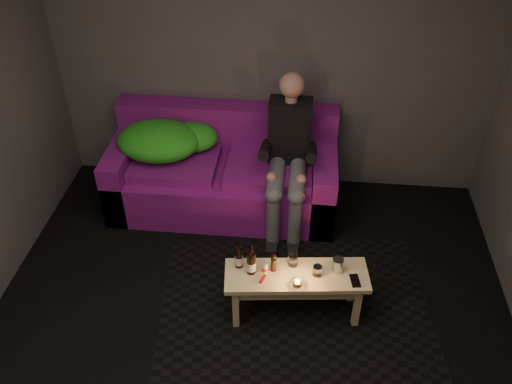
# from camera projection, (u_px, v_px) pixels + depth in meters

# --- Properties ---
(floor) EXTENTS (4.50, 4.50, 0.00)m
(floor) POSITION_uv_depth(u_px,v_px,m) (244.00, 364.00, 3.82)
(floor) COLOR black
(floor) RESTS_ON ground
(room) EXTENTS (4.50, 4.50, 4.50)m
(room) POSITION_uv_depth(u_px,v_px,m) (249.00, 130.00, 3.18)
(room) COLOR silver
(room) RESTS_ON ground
(rug) EXTENTS (2.25, 1.75, 0.01)m
(rug) POSITION_uv_depth(u_px,v_px,m) (294.00, 307.00, 4.23)
(rug) COLOR black
(rug) RESTS_ON floor
(sofa) EXTENTS (2.06, 0.93, 0.89)m
(sofa) POSITION_uv_depth(u_px,v_px,m) (224.00, 173.00, 5.09)
(sofa) COLOR #690E63
(sofa) RESTS_ON floor
(green_blanket) EXTENTS (0.91, 0.62, 0.31)m
(green_blanket) POSITION_uv_depth(u_px,v_px,m) (165.00, 140.00, 4.91)
(green_blanket) COLOR #2A8B19
(green_blanket) RESTS_ON sofa
(person) EXTENTS (0.37, 0.85, 1.37)m
(person) POSITION_uv_depth(u_px,v_px,m) (288.00, 152.00, 4.67)
(person) COLOR black
(person) RESTS_ON sofa
(coffee_table) EXTENTS (1.08, 0.45, 0.43)m
(coffee_table) POSITION_uv_depth(u_px,v_px,m) (296.00, 281.00, 3.97)
(coffee_table) COLOR #E6D386
(coffee_table) RESTS_ON rug
(beer_bottle_a) EXTENTS (0.06, 0.06, 0.25)m
(beer_bottle_a) POSITION_uv_depth(u_px,v_px,m) (239.00, 257.00, 3.94)
(beer_bottle_a) COLOR black
(beer_bottle_a) RESTS_ON coffee_table
(beer_bottle_b) EXTENTS (0.07, 0.07, 0.27)m
(beer_bottle_b) POSITION_uv_depth(u_px,v_px,m) (251.00, 262.00, 3.88)
(beer_bottle_b) COLOR black
(beer_bottle_b) RESTS_ON coffee_table
(salt_shaker) EXTENTS (0.05, 0.05, 0.09)m
(salt_shaker) POSITION_uv_depth(u_px,v_px,m) (265.00, 267.00, 3.92)
(salt_shaker) COLOR silver
(salt_shaker) RESTS_ON coffee_table
(pepper_mill) EXTENTS (0.06, 0.06, 0.12)m
(pepper_mill) POSITION_uv_depth(u_px,v_px,m) (274.00, 264.00, 3.92)
(pepper_mill) COLOR black
(pepper_mill) RESTS_ON coffee_table
(tumbler_back) EXTENTS (0.10, 0.10, 0.09)m
(tumbler_back) POSITION_uv_depth(u_px,v_px,m) (293.00, 260.00, 3.98)
(tumbler_back) COLOR white
(tumbler_back) RESTS_ON coffee_table
(tealight) EXTENTS (0.07, 0.07, 0.05)m
(tealight) POSITION_uv_depth(u_px,v_px,m) (297.00, 283.00, 3.83)
(tealight) COLOR white
(tealight) RESTS_ON coffee_table
(tumbler_front) EXTENTS (0.08, 0.08, 0.08)m
(tumbler_front) POSITION_uv_depth(u_px,v_px,m) (317.00, 271.00, 3.90)
(tumbler_front) COLOR white
(tumbler_front) RESTS_ON coffee_table
(steel_cup) EXTENTS (0.11, 0.11, 0.11)m
(steel_cup) POSITION_uv_depth(u_px,v_px,m) (338.00, 265.00, 3.92)
(steel_cup) COLOR #B7BABE
(steel_cup) RESTS_ON coffee_table
(smartphone) EXTENTS (0.08, 0.14, 0.01)m
(smartphone) POSITION_uv_depth(u_px,v_px,m) (355.00, 281.00, 3.87)
(smartphone) COLOR black
(smartphone) RESTS_ON coffee_table
(red_lighter) EXTENTS (0.05, 0.08, 0.01)m
(red_lighter) POSITION_uv_depth(u_px,v_px,m) (263.00, 279.00, 3.88)
(red_lighter) COLOR red
(red_lighter) RESTS_ON coffee_table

